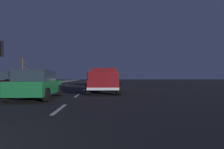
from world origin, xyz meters
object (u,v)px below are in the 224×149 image
(pickup_truck, at_px, (104,80))
(sedan_white, at_px, (103,80))
(sedan_red, at_px, (6,83))
(bare_tree_far, at_px, (22,70))
(sedan_green, at_px, (37,84))
(sedan_tan, at_px, (40,81))

(pickup_truck, relative_size, sedan_white, 1.24)
(sedan_red, bearing_deg, bare_tree_far, 18.80)
(pickup_truck, xyz_separation_m, sedan_red, (-0.54, 6.95, -0.20))
(sedan_white, distance_m, bare_tree_far, 20.40)
(sedan_green, height_order, bare_tree_far, bare_tree_far)
(sedan_green, height_order, sedan_red, same)
(sedan_green, xyz_separation_m, sedan_tan, (10.71, 3.06, 0.00))
(sedan_white, height_order, sedan_red, same)
(pickup_truck, xyz_separation_m, sedan_green, (-4.01, 3.70, -0.20))
(bare_tree_far, bearing_deg, sedan_tan, -154.49)
(sedan_white, xyz_separation_m, sedan_tan, (-6.98, 6.76, 0.00))
(sedan_white, relative_size, sedan_tan, 0.99)
(pickup_truck, relative_size, sedan_tan, 1.24)
(sedan_white, distance_m, sedan_green, 18.08)
(sedan_red, bearing_deg, sedan_white, -26.02)
(pickup_truck, height_order, bare_tree_far, bare_tree_far)
(sedan_green, bearing_deg, bare_tree_far, 22.25)
(pickup_truck, bearing_deg, sedan_tan, 45.22)
(sedan_white, bearing_deg, pickup_truck, -179.97)
(sedan_green, height_order, sedan_tan, same)
(pickup_truck, relative_size, sedan_green, 1.24)
(bare_tree_far, bearing_deg, sedan_red, -161.20)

